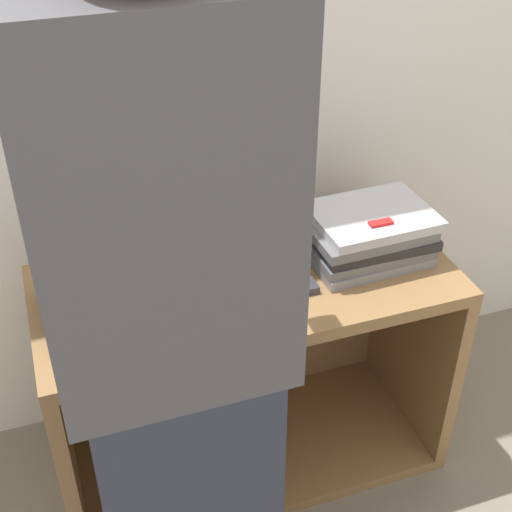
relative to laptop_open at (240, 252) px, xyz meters
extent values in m
cube|color=silver|center=(0.00, 0.30, 0.50)|extent=(8.00, 0.05, 2.40)
cube|color=olive|center=(0.00, -0.05, -0.07)|extent=(1.06, 0.49, 0.04)
cube|color=olive|center=(0.00, -0.05, -0.68)|extent=(1.06, 0.49, 0.04)
cube|color=olive|center=(-0.51, -0.05, -0.37)|extent=(0.04, 0.49, 0.58)
cube|color=olive|center=(0.51, -0.05, -0.37)|extent=(0.04, 0.49, 0.58)
cube|color=olive|center=(0.00, 0.17, -0.37)|extent=(0.99, 0.04, 0.58)
cube|color=#333338|center=(0.00, -0.05, -0.04)|extent=(0.30, 0.23, 0.02)
cube|color=#28282B|center=(0.00, -0.04, -0.03)|extent=(0.25, 0.13, 0.00)
cube|color=#333338|center=(0.00, 0.11, 0.08)|extent=(0.30, 0.09, 0.22)
cube|color=black|center=(0.00, 0.10, 0.08)|extent=(0.26, 0.07, 0.19)
cube|color=#232326|center=(-0.34, -0.05, -0.04)|extent=(0.31, 0.24, 0.03)
cube|color=slate|center=(-0.33, -0.05, -0.01)|extent=(0.31, 0.24, 0.03)
cube|color=slate|center=(-0.34, -0.06, 0.02)|extent=(0.31, 0.24, 0.03)
cube|color=#B7B7BC|center=(-0.34, -0.05, 0.04)|extent=(0.31, 0.24, 0.03)
cube|color=gray|center=(0.32, -0.05, -0.04)|extent=(0.31, 0.24, 0.03)
cube|color=slate|center=(0.32, -0.05, -0.01)|extent=(0.30, 0.23, 0.03)
cube|color=#232326|center=(0.33, -0.05, 0.02)|extent=(0.30, 0.23, 0.03)
cube|color=slate|center=(0.32, -0.05, 0.04)|extent=(0.31, 0.24, 0.03)
cube|color=#B7B7BC|center=(0.34, -0.05, 0.07)|extent=(0.31, 0.24, 0.03)
cube|color=#4C4C51|center=(-0.28, -0.51, 0.46)|extent=(0.40, 0.20, 0.66)
cylinder|color=#8C664C|center=(-0.44, -0.25, 0.69)|extent=(0.07, 0.32, 0.07)
cylinder|color=#8C664C|center=(-0.12, -0.25, 0.69)|extent=(0.07, 0.32, 0.07)
cube|color=red|center=(0.33, -0.11, 0.09)|extent=(0.06, 0.02, 0.01)
camera|label=1|loc=(-0.44, -1.41, 1.02)|focal=50.00mm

